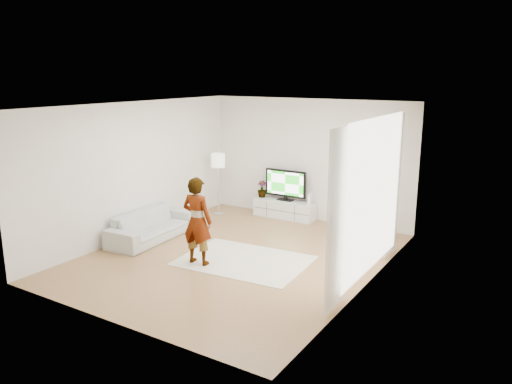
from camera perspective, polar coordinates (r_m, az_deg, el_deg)
The scene contains 17 objects.
floor at distance 9.43m, azimuth -2.22°, elevation -7.39°, with size 6.00×6.00×0.00m, color #AF854F.
ceiling at distance 8.83m, azimuth -2.39°, elevation 9.84°, with size 6.00×6.00×0.00m, color white.
wall_left at distance 10.61m, azimuth -13.57°, elevation 2.45°, with size 0.02×6.00×2.80m, color white.
wall_right at distance 7.94m, azimuth 12.82°, elevation -1.15°, with size 0.02×6.00×2.80m, color white.
wall_back at distance 11.59m, azimuth 6.05°, elevation 3.66°, with size 5.00×0.02×2.80m, color white.
wall_front at distance 6.84m, azimuth -16.56°, elevation -3.73°, with size 5.00×0.02×2.80m, color white.
window at distance 8.21m, azimuth 13.40°, elevation -0.34°, with size 0.01×2.60×2.50m, color white.
curtain_near at distance 7.08m, azimuth 9.35°, elevation -3.18°, with size 0.04×0.70×2.60m, color white.
curtain_far at distance 9.47m, azimuth 15.44°, elevation 0.73°, with size 0.04×0.70×2.60m, color white.
media_console at distance 11.86m, azimuth 3.30°, elevation -1.95°, with size 1.49×0.42×0.42m.
television at distance 11.74m, azimuth 3.40°, elevation 0.93°, with size 1.05×0.21×0.73m.
game_console at distance 11.49m, azimuth 6.18°, elevation -0.81°, with size 0.08×0.18×0.24m.
potted_plant at distance 12.06m, azimuth 0.68°, elevation 0.34°, with size 0.22×0.22×0.40m, color #3F7238.
rug at distance 9.23m, azimuth -1.39°, elevation -7.84°, with size 2.28×1.64×0.01m, color #EBE4C8.
player at distance 8.90m, azimuth -6.74°, elevation -3.31°, with size 0.58×0.38×1.59m, color #334772.
sofa at distance 10.52m, azimuth -11.85°, elevation -3.75°, with size 2.03×0.79×0.59m, color #B3B3AE.
floor_lamp at distance 11.93m, azimuth -4.35°, elevation 3.31°, with size 0.33×0.33×1.49m.
Camera 1 is at (4.95, -7.29, 3.36)m, focal length 35.00 mm.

